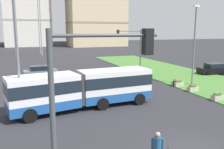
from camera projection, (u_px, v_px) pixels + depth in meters
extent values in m
cube|color=white|center=(115.00, 84.00, 21.08)|extent=(6.14, 2.87, 2.55)
cube|color=#1E519E|center=(114.00, 94.00, 21.25)|extent=(6.16, 2.89, 0.70)
cube|color=#19232D|center=(115.00, 79.00, 21.01)|extent=(6.19, 2.91, 0.90)
cube|color=white|center=(43.00, 92.00, 18.34)|extent=(5.56, 3.38, 2.55)
cube|color=#1E519E|center=(44.00, 104.00, 18.51)|extent=(5.58, 3.41, 0.70)
cube|color=#19232D|center=(43.00, 87.00, 18.27)|extent=(5.61, 3.43, 0.90)
cylinder|color=#383838|center=(81.00, 87.00, 19.89)|extent=(2.40, 2.40, 2.45)
cylinder|color=black|center=(126.00, 92.00, 23.14)|extent=(1.02, 0.34, 1.00)
cylinder|color=black|center=(140.00, 99.00, 20.89)|extent=(1.02, 0.34, 1.00)
cylinder|color=black|center=(92.00, 96.00, 21.79)|extent=(1.02, 0.34, 1.00)
cylinder|color=black|center=(103.00, 104.00, 19.54)|extent=(1.02, 0.34, 1.00)
cylinder|color=black|center=(23.00, 106.00, 18.97)|extent=(1.03, 0.45, 1.00)
cylinder|color=black|center=(30.00, 116.00, 16.86)|extent=(1.03, 0.45, 1.00)
sphere|color=#F9EFC6|center=(139.00, 89.00, 23.26)|extent=(0.24, 0.24, 0.24)
sphere|color=#F9EFC6|center=(150.00, 93.00, 21.64)|extent=(0.24, 0.24, 0.24)
cube|color=slate|center=(41.00, 73.00, 33.12)|extent=(4.50, 2.05, 0.80)
cube|color=black|center=(39.00, 68.00, 32.93)|extent=(2.47, 1.82, 0.60)
cylinder|color=black|center=(51.00, 73.00, 34.56)|extent=(0.65, 0.26, 0.64)
cylinder|color=black|center=(53.00, 75.00, 32.94)|extent=(0.65, 0.26, 0.64)
cylinder|color=black|center=(29.00, 75.00, 33.38)|extent=(0.65, 0.26, 0.64)
cylinder|color=black|center=(30.00, 77.00, 31.76)|extent=(0.65, 0.26, 0.64)
cube|color=black|center=(213.00, 70.00, 35.36)|extent=(4.54, 2.17, 0.80)
cube|color=black|center=(214.00, 65.00, 35.27)|extent=(2.51, 1.88, 0.60)
cylinder|color=black|center=(208.00, 74.00, 34.16)|extent=(0.66, 0.27, 0.64)
cylinder|color=black|center=(200.00, 71.00, 35.87)|extent=(0.66, 0.27, 0.64)
cylinder|color=black|center=(218.00, 71.00, 36.65)|extent=(0.66, 0.27, 0.64)
cylinder|color=#23517A|center=(157.00, 143.00, 11.27)|extent=(0.36, 0.36, 0.60)
sphere|color=tan|center=(158.00, 134.00, 11.20)|extent=(0.24, 0.24, 0.24)
cylinder|color=#23517A|center=(163.00, 145.00, 11.23)|extent=(0.10, 0.10, 0.55)
cylinder|color=#23517A|center=(152.00, 143.00, 11.33)|extent=(0.10, 0.10, 0.55)
cube|color=#B7AD9E|center=(218.00, 97.00, 22.20)|extent=(1.10, 0.56, 0.44)
ellipsoid|color=#2D6B28|center=(218.00, 94.00, 22.14)|extent=(0.99, 0.50, 0.28)
sphere|color=#EF7566|center=(216.00, 93.00, 22.03)|extent=(0.20, 0.20, 0.20)
sphere|color=#EF7566|center=(217.00, 93.00, 22.19)|extent=(0.20, 0.20, 0.20)
sphere|color=#EF7566|center=(221.00, 93.00, 22.16)|extent=(0.20, 0.20, 0.20)
cube|color=#B7AD9E|center=(193.00, 89.00, 25.40)|extent=(1.10, 0.56, 0.44)
ellipsoid|color=#2D6B28|center=(193.00, 86.00, 25.35)|extent=(0.99, 0.50, 0.28)
sphere|color=red|center=(191.00, 85.00, 25.23)|extent=(0.20, 0.20, 0.20)
sphere|color=red|center=(193.00, 85.00, 25.40)|extent=(0.20, 0.20, 0.20)
sphere|color=red|center=(196.00, 85.00, 25.37)|extent=(0.20, 0.20, 0.20)
cube|color=#B7AD9E|center=(179.00, 84.00, 27.69)|extent=(1.10, 0.56, 0.44)
ellipsoid|color=#2D6B28|center=(179.00, 81.00, 27.63)|extent=(0.99, 0.50, 0.28)
sphere|color=#EF7566|center=(177.00, 80.00, 27.52)|extent=(0.20, 0.20, 0.20)
sphere|color=#EF7566|center=(178.00, 80.00, 27.69)|extent=(0.20, 0.20, 0.20)
sphere|color=#EF7566|center=(181.00, 80.00, 27.66)|extent=(0.20, 0.20, 0.20)
cube|color=#B7AD9E|center=(177.00, 83.00, 28.04)|extent=(1.10, 0.56, 0.44)
ellipsoid|color=#2D6B28|center=(177.00, 81.00, 27.98)|extent=(0.99, 0.50, 0.28)
sphere|color=red|center=(175.00, 80.00, 27.87)|extent=(0.20, 0.20, 0.20)
sphere|color=red|center=(176.00, 80.00, 28.04)|extent=(0.20, 0.20, 0.20)
sphere|color=red|center=(179.00, 80.00, 28.00)|extent=(0.20, 0.20, 0.20)
cylinder|color=#474C51|center=(54.00, 142.00, 6.93)|extent=(0.16, 0.16, 6.40)
cylinder|color=#474C51|center=(107.00, 35.00, 6.94)|extent=(3.23, 0.10, 0.10)
cube|color=black|center=(148.00, 42.00, 7.42)|extent=(0.28, 0.28, 0.80)
sphere|color=red|center=(148.00, 33.00, 7.38)|extent=(0.16, 0.16, 0.16)
sphere|color=yellow|center=(148.00, 42.00, 7.43)|extent=(0.16, 0.16, 0.16)
sphere|color=green|center=(147.00, 51.00, 7.47)|extent=(0.16, 0.16, 0.16)
cylinder|color=#474C51|center=(140.00, 52.00, 35.25)|extent=(0.16, 0.16, 6.37)
cylinder|color=#474C51|center=(129.00, 31.00, 34.06)|extent=(3.80, 0.10, 0.10)
cube|color=black|center=(118.00, 33.00, 33.55)|extent=(0.28, 0.28, 0.80)
sphere|color=red|center=(118.00, 31.00, 33.51)|extent=(0.16, 0.16, 0.16)
sphere|color=yellow|center=(118.00, 33.00, 33.55)|extent=(0.16, 0.16, 0.16)
sphere|color=green|center=(118.00, 35.00, 33.60)|extent=(0.16, 0.16, 0.16)
cylinder|color=slate|center=(18.00, 57.00, 16.89)|extent=(0.18, 0.18, 9.01)
cylinder|color=slate|center=(194.00, 47.00, 27.66)|extent=(0.18, 0.18, 8.85)
cube|color=white|center=(197.00, 6.00, 26.84)|extent=(0.70, 0.28, 0.20)
cube|color=#A4A099|center=(27.00, 20.00, 95.52)|extent=(17.34, 14.39, 0.70)
cube|color=#9C8D6E|center=(96.00, 23.00, 96.46)|extent=(21.71, 15.06, 0.70)
cube|color=#9C8D6E|center=(96.00, 0.00, 94.88)|extent=(21.71, 15.06, 0.70)
cube|color=beige|center=(94.00, 0.00, 120.44)|extent=(17.14, 14.90, 42.22)
cube|color=#9C8D6E|center=(94.00, 25.00, 122.67)|extent=(17.34, 15.10, 0.70)
cube|color=#9C8D6E|center=(94.00, 8.00, 121.14)|extent=(17.34, 15.10, 0.70)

